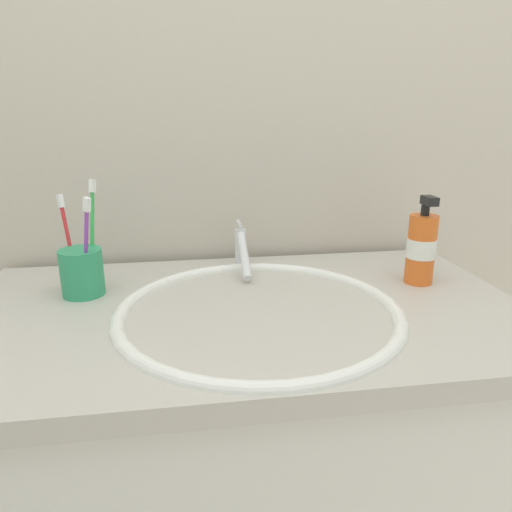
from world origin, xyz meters
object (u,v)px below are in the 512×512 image
toothbrush_cup (82,272)px  soap_dispenser (421,248)px  toothbrush_red (68,235)px  toothbrush_purple (86,241)px  toothbrush_green (92,227)px  faucet (242,250)px

toothbrush_cup → soap_dispenser: size_ratio=0.50×
toothbrush_cup → toothbrush_red: size_ratio=0.49×
toothbrush_red → toothbrush_purple: 0.07m
toothbrush_green → toothbrush_purple: (-0.00, -0.06, -0.01)m
faucet → toothbrush_red: bearing=-169.4°
toothbrush_purple → soap_dispenser: (0.62, -0.01, -0.04)m
toothbrush_cup → soap_dispenser: (0.64, -0.03, 0.03)m
toothbrush_red → toothbrush_purple: (0.04, -0.05, 0.00)m
toothbrush_green → toothbrush_red: bearing=-178.7°
toothbrush_cup → toothbrush_purple: (0.02, -0.02, 0.06)m
faucet → toothbrush_red: 0.34m
faucet → toothbrush_green: bearing=-168.0°
faucet → toothbrush_green: 0.30m
toothbrush_green → toothbrush_cup: bearing=-119.9°
faucet → toothbrush_red: size_ratio=0.91×
faucet → soap_dispenser: size_ratio=0.92×
toothbrush_green → soap_dispenser: toothbrush_green is taller
toothbrush_red → soap_dispenser: 0.67m
toothbrush_green → soap_dispenser: 0.62m
faucet → soap_dispenser: soap_dispenser is taller
faucet → toothbrush_cup: faucet is taller
faucet → toothbrush_green: toothbrush_green is taller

